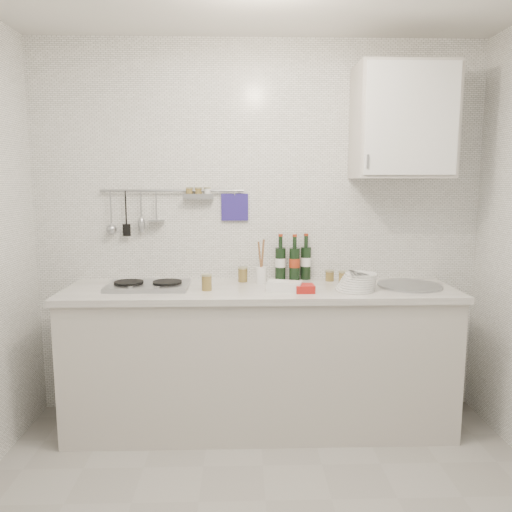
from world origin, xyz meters
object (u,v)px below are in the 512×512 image
Objects in this scene: utensil_crock at (261,273)px; plate_stack_sink at (357,282)px; plate_stack_hob at (145,284)px; wall_cabinet at (403,122)px; wine_bottles at (294,257)px.

plate_stack_sink is at bearing -21.92° from utensil_crock.
utensil_crock is at bearing 6.22° from plate_stack_hob.
wine_bottles is at bearing 169.82° from wall_cabinet.
wall_cabinet is 1.31m from utensil_crock.
plate_stack_sink is (1.33, -0.15, 0.04)m from plate_stack_hob.
plate_stack_sink is at bearing -6.56° from plate_stack_hob.
wine_bottles is 0.26m from utensil_crock.
plate_stack_sink is 0.50m from wine_bottles.
plate_stack_hob is at bearing 173.44° from plate_stack_sink.
plate_stack_sink is (-0.30, -0.21, -0.98)m from wall_cabinet.
wine_bottles is (0.97, 0.18, 0.14)m from plate_stack_hob.
wall_cabinet is 1.92m from plate_stack_hob.
wall_cabinet reaches higher than plate_stack_hob.
utensil_crock is (-0.58, 0.23, 0.02)m from plate_stack_sink.
utensil_crock is at bearing 178.62° from wall_cabinet.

